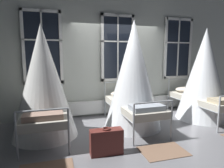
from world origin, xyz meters
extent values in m
plane|color=slate|center=(0.00, 0.00, 0.00)|extent=(18.85, 18.85, 0.00)
cube|color=#B2B7AD|center=(0.00, 1.29, 1.76)|extent=(8.74, 0.10, 3.52)
cube|color=black|center=(-1.97, 1.18, 1.86)|extent=(0.95, 0.02, 1.81)
cube|color=silver|center=(-1.97, 1.18, 0.99)|extent=(0.95, 0.06, 0.07)
cube|color=silver|center=(-1.97, 1.18, 2.73)|extent=(0.95, 0.06, 0.07)
cube|color=silver|center=(-2.40, 1.18, 1.86)|extent=(0.07, 0.06, 1.81)
cube|color=silver|center=(-1.53, 1.18, 1.86)|extent=(0.07, 0.06, 1.81)
cube|color=silver|center=(-1.97, 1.18, 1.86)|extent=(0.04, 0.06, 1.81)
cube|color=silver|center=(-1.97, 1.18, 2.04)|extent=(0.95, 0.06, 0.04)
cube|color=black|center=(0.00, 1.18, 1.86)|extent=(0.95, 0.02, 1.81)
cube|color=silver|center=(0.00, 1.18, 0.99)|extent=(0.95, 0.06, 0.07)
cube|color=silver|center=(0.00, 1.18, 2.73)|extent=(0.95, 0.06, 0.07)
cube|color=silver|center=(-0.44, 1.18, 1.86)|extent=(0.07, 0.06, 1.81)
cube|color=silver|center=(0.44, 1.18, 1.86)|extent=(0.07, 0.06, 1.81)
cube|color=silver|center=(0.00, 1.18, 1.86)|extent=(0.04, 0.06, 1.81)
cube|color=silver|center=(0.00, 1.18, 2.04)|extent=(0.95, 0.06, 0.04)
cube|color=black|center=(1.97, 1.18, 1.86)|extent=(0.95, 0.02, 1.81)
cube|color=silver|center=(1.97, 1.18, 0.99)|extent=(0.95, 0.06, 0.07)
cube|color=silver|center=(1.97, 1.18, 2.73)|extent=(0.95, 0.06, 0.07)
cube|color=silver|center=(1.53, 1.18, 1.86)|extent=(0.07, 0.06, 1.81)
cube|color=silver|center=(2.40, 1.18, 1.86)|extent=(0.07, 0.06, 1.81)
cube|color=silver|center=(1.97, 1.18, 1.86)|extent=(0.04, 0.06, 1.81)
cube|color=silver|center=(1.97, 1.18, 2.04)|extent=(0.95, 0.06, 0.04)
cube|color=silver|center=(0.00, 1.16, 0.25)|extent=(4.53, 0.10, 0.36)
cylinder|color=#9EA3A8|center=(-2.35, 1.11, 0.47)|extent=(0.04, 0.04, 0.94)
cylinder|color=#9EA3A8|center=(-1.54, 1.09, 0.47)|extent=(0.04, 0.04, 0.94)
cylinder|color=#9EA3A8|center=(-2.40, -0.79, 0.40)|extent=(0.04, 0.04, 0.81)
cylinder|color=#9EA3A8|center=(-1.58, -0.80, 0.40)|extent=(0.04, 0.04, 0.81)
cylinder|color=#9EA3A8|center=(-2.37, 0.16, 0.44)|extent=(0.07, 1.90, 0.03)
cylinder|color=#9EA3A8|center=(-1.56, 0.14, 0.44)|extent=(0.07, 1.90, 0.03)
cylinder|color=#9EA3A8|center=(-1.95, 1.10, 0.94)|extent=(0.81, 0.05, 0.03)
cylinder|color=#9EA3A8|center=(-1.99, -0.80, 0.81)|extent=(0.81, 0.05, 0.03)
cube|color=#B7B2A3|center=(-1.97, 0.15, 0.51)|extent=(0.88, 1.93, 0.15)
ellipsoid|color=beige|center=(-1.95, 0.86, 0.66)|extent=(0.63, 0.41, 0.14)
cube|color=gray|center=(-1.98, -0.54, 0.64)|extent=(0.68, 0.37, 0.10)
cone|color=white|center=(-1.97, 0.15, 1.15)|extent=(1.33, 1.33, 2.31)
cylinder|color=#9EA3A8|center=(-0.42, 1.02, 0.47)|extent=(0.04, 0.04, 0.94)
cylinder|color=#9EA3A8|center=(0.39, 1.02, 0.47)|extent=(0.04, 0.04, 0.94)
cylinder|color=#9EA3A8|center=(-0.42, -0.88, 0.40)|extent=(0.04, 0.04, 0.81)
cylinder|color=#9EA3A8|center=(0.40, -0.87, 0.40)|extent=(0.04, 0.04, 0.81)
cylinder|color=#9EA3A8|center=(-0.42, 0.07, 0.44)|extent=(0.04, 1.90, 0.03)
cylinder|color=#9EA3A8|center=(0.39, 0.07, 0.44)|extent=(0.04, 1.90, 0.03)
cylinder|color=#9EA3A8|center=(-0.02, 1.02, 0.94)|extent=(0.81, 0.03, 0.03)
cylinder|color=#9EA3A8|center=(-0.01, -0.87, 0.81)|extent=(0.81, 0.03, 0.03)
cube|color=#B7B2A3|center=(-0.01, 0.07, 0.51)|extent=(0.84, 1.92, 0.15)
ellipsoid|color=beige|center=(-0.01, 0.78, 0.66)|extent=(0.63, 0.40, 0.14)
cube|color=#8C939E|center=(-0.01, -0.61, 0.64)|extent=(0.67, 0.36, 0.10)
cone|color=white|center=(-0.01, 0.07, 1.22)|extent=(1.33, 1.33, 2.45)
cylinder|color=#9EA3A8|center=(1.59, 1.03, 0.47)|extent=(0.04, 0.04, 0.94)
cylinder|color=#9EA3A8|center=(2.41, 1.03, 0.47)|extent=(0.04, 0.04, 0.94)
cylinder|color=#9EA3A8|center=(1.59, -0.86, 0.40)|extent=(0.04, 0.04, 0.81)
cylinder|color=#9EA3A8|center=(1.59, 0.08, 0.44)|extent=(0.04, 1.90, 0.03)
cylinder|color=#9EA3A8|center=(2.40, 0.08, 0.44)|extent=(0.04, 1.90, 0.03)
cylinder|color=#9EA3A8|center=(2.00, 1.03, 0.94)|extent=(0.81, 0.03, 0.03)
cube|color=#B7B2A3|center=(2.00, 0.08, 0.51)|extent=(0.84, 1.92, 0.15)
ellipsoid|color=beige|center=(2.00, 0.79, 0.66)|extent=(0.63, 0.40, 0.14)
cube|color=tan|center=(2.00, -0.60, 0.64)|extent=(0.67, 0.36, 0.10)
cone|color=white|center=(2.00, 0.08, 1.18)|extent=(1.33, 1.33, 2.36)
cube|color=brown|center=(0.00, -1.23, 0.01)|extent=(0.82, 0.59, 0.01)
cube|color=#5B231E|center=(-0.98, -1.01, 0.22)|extent=(0.57, 0.23, 0.44)
cube|color=tan|center=(-0.97, -0.90, 0.22)|extent=(0.50, 0.04, 0.03)
torus|color=#5B231E|center=(-0.98, -1.01, 0.46)|extent=(0.15, 0.15, 0.02)
camera|label=1|loc=(-1.88, -4.09, 1.71)|focal=32.02mm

